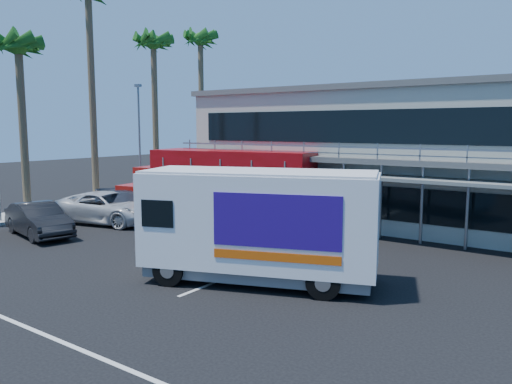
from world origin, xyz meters
The scene contains 14 objects.
ground centered at (0.00, 0.00, 0.00)m, with size 120.00×120.00×0.00m, color black.
building centered at (3.00, 14.94, 3.66)m, with size 22.40×12.00×7.30m.
curb_strip centered at (-15.00, 6.00, 0.08)m, with size 3.00×32.00×0.16m, color #A5A399.
palm_c centered at (-14.90, 3.00, 9.21)m, with size 2.80×2.80×10.75m.
palm_d centered at (-15.20, 8.00, 12.80)m, with size 2.80×2.80×14.75m.
palm_e centered at (-14.70, 13.00, 10.57)m, with size 2.80×2.80×12.25m.
palm_f centered at (-15.10, 18.50, 11.47)m, with size 2.80×2.80×13.25m.
light_pole_far centered at (-14.20, 11.00, 4.50)m, with size 0.50×0.25×8.09m.
red_truck centered at (-4.79, 8.37, 2.17)m, with size 11.96×4.51×3.93m.
white_van centered at (3.17, 0.64, 2.00)m, with size 8.14×5.14×3.76m.
parked_car_b centered at (-9.50, 0.41, 0.80)m, with size 1.69×4.85×1.60m, color black.
parked_car_c centered at (-9.50, 4.40, 0.85)m, with size 2.81×6.09×1.69m, color silver.
parked_car_d centered at (-9.50, 5.52, 0.80)m, with size 2.23×5.48×1.59m, color #333744.
parked_car_e centered at (-9.50, 7.20, 0.75)m, with size 1.77×4.41×1.50m, color gray.
Camera 1 is at (12.49, -12.66, 5.17)m, focal length 35.00 mm.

